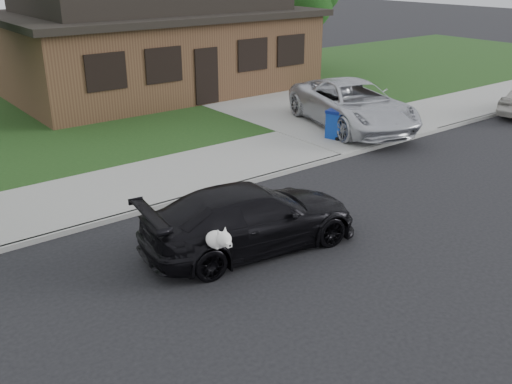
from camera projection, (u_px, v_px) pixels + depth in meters
ground at (334, 237)px, 11.77m from camera, size 120.00×120.00×0.00m
sidewalk at (204, 169)px, 15.43m from camera, size 60.00×3.00×0.12m
curb at (236, 185)px, 14.32m from camera, size 60.00×0.12×0.12m
lawn at (88, 111)px, 21.31m from camera, size 60.00×13.00×0.13m
driveway at (264, 103)px, 22.48m from camera, size 4.50×13.00×0.14m
sedan at (251, 218)px, 11.13m from camera, size 4.60×2.38×1.28m
minivan at (353, 104)px, 18.84m from camera, size 3.90×5.89×1.50m
recycling_bin at (336, 124)px, 17.74m from camera, size 0.69×0.69×0.91m
house at (155, 41)px, 24.25m from camera, size 12.60×8.60×4.65m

